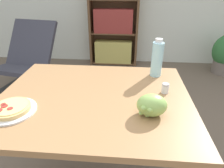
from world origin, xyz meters
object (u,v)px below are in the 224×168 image
at_px(pizza_on_plate, 11,109).
at_px(salt_shaker, 165,88).
at_px(grape_bunch, 152,105).
at_px(lounge_chair_near, 28,70).
at_px(bookshelf, 114,20).
at_px(drink_bottle, 157,59).

bearing_deg(pizza_on_plate, salt_shaker, 17.88).
height_order(grape_bunch, salt_shaker, grape_bunch).
bearing_deg(lounge_chair_near, pizza_on_plate, -54.12).
relative_size(grape_bunch, lounge_chair_near, 0.17).
distance_m(pizza_on_plate, bookshelf, 2.62).
bearing_deg(grape_bunch, bookshelf, 98.38).
height_order(drink_bottle, bookshelf, bookshelf).
relative_size(salt_shaker, lounge_chair_near, 0.07).
relative_size(pizza_on_plate, bookshelf, 0.15).
height_order(salt_shaker, lounge_chair_near, lounge_chair_near).
xyz_separation_m(salt_shaker, lounge_chair_near, (-1.53, 1.27, -0.50)).
relative_size(pizza_on_plate, salt_shaker, 4.10).
bearing_deg(salt_shaker, grape_bunch, -114.29).
relative_size(grape_bunch, bookshelf, 0.09).
height_order(grape_bunch, lounge_chair_near, lounge_chair_near).
bearing_deg(grape_bunch, lounge_chair_near, 133.66).
bearing_deg(salt_shaker, bookshelf, 101.58).
distance_m(grape_bunch, bookshelf, 2.60).
xyz_separation_m(drink_bottle, bookshelf, (-0.45, 2.11, -0.12)).
bearing_deg(salt_shaker, lounge_chair_near, 140.29).
bearing_deg(bookshelf, salt_shaker, -78.42).
bearing_deg(grape_bunch, pizza_on_plate, -177.35).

